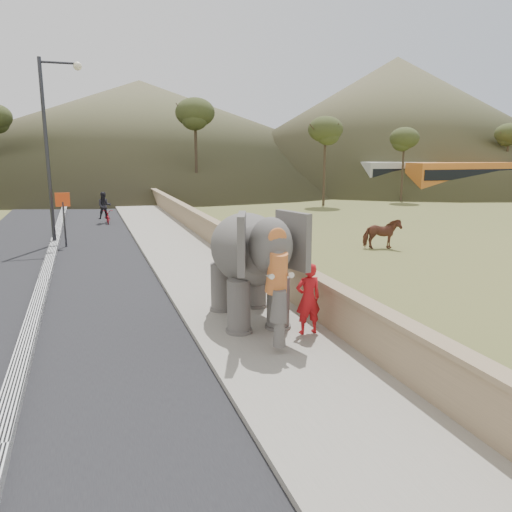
# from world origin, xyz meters

# --- Properties ---
(ground) EXTENTS (160.00, 160.00, 0.00)m
(ground) POSITION_xyz_m (0.00, 0.00, 0.00)
(ground) COLOR olive
(ground) RESTS_ON ground
(road) EXTENTS (7.00, 120.00, 0.03)m
(road) POSITION_xyz_m (-5.00, 10.00, 0.01)
(road) COLOR black
(road) RESTS_ON ground
(median) EXTENTS (0.35, 120.00, 0.22)m
(median) POSITION_xyz_m (-5.00, 10.00, 0.11)
(median) COLOR black
(median) RESTS_ON ground
(walkway) EXTENTS (3.00, 120.00, 0.15)m
(walkway) POSITION_xyz_m (0.00, 10.00, 0.07)
(walkway) COLOR #9E9687
(walkway) RESTS_ON ground
(parapet) EXTENTS (0.30, 120.00, 1.10)m
(parapet) POSITION_xyz_m (1.65, 10.00, 0.55)
(parapet) COLOR tan
(parapet) RESTS_ON ground
(lamppost) EXTENTS (1.76, 0.36, 8.00)m
(lamppost) POSITION_xyz_m (-4.69, 17.13, 4.87)
(lamppost) COLOR #2E2E33
(lamppost) RESTS_ON ground
(signboard) EXTENTS (0.60, 0.08, 2.40)m
(signboard) POSITION_xyz_m (-4.50, 16.43, 1.64)
(signboard) COLOR #2D2D33
(signboard) RESTS_ON ground
(cow) EXTENTS (1.69, 1.09, 1.31)m
(cow) POSITION_xyz_m (8.41, 11.64, 0.66)
(cow) COLOR brown
(cow) RESTS_ON ground
(distant_car) EXTENTS (4.55, 3.32, 1.44)m
(distant_car) POSITION_xyz_m (18.59, 34.28, 0.72)
(distant_car) COLOR silver
(distant_car) RESTS_ON ground
(bus_white) EXTENTS (11.27, 4.42, 3.10)m
(bus_white) POSITION_xyz_m (26.26, 32.74, 1.55)
(bus_white) COLOR silver
(bus_white) RESTS_ON ground
(bus_orange) EXTENTS (11.07, 2.81, 3.10)m
(bus_orange) POSITION_xyz_m (28.96, 30.03, 1.55)
(bus_orange) COLOR orange
(bus_orange) RESTS_ON ground
(hill_right) EXTENTS (56.00, 56.00, 16.00)m
(hill_right) POSITION_xyz_m (36.00, 52.00, 8.00)
(hill_right) COLOR brown
(hill_right) RESTS_ON ground
(hill_far) EXTENTS (80.00, 80.00, 14.00)m
(hill_far) POSITION_xyz_m (5.00, 70.00, 7.00)
(hill_far) COLOR brown
(hill_far) RESTS_ON ground
(elephant_and_man) EXTENTS (2.24, 3.81, 2.73)m
(elephant_and_man) POSITION_xyz_m (0.02, 4.43, 1.50)
(elephant_and_man) COLOR #67625D
(elephant_and_man) RESTS_ON ground
(motorcyclist) EXTENTS (0.81, 1.56, 1.83)m
(motorcyclist) POSITION_xyz_m (-2.46, 23.40, 0.73)
(motorcyclist) COLOR maroon
(motorcyclist) RESTS_ON ground
(trees) EXTENTS (48.49, 41.10, 8.76)m
(trees) POSITION_xyz_m (2.10, 30.41, 3.86)
(trees) COLOR #473828
(trees) RESTS_ON ground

